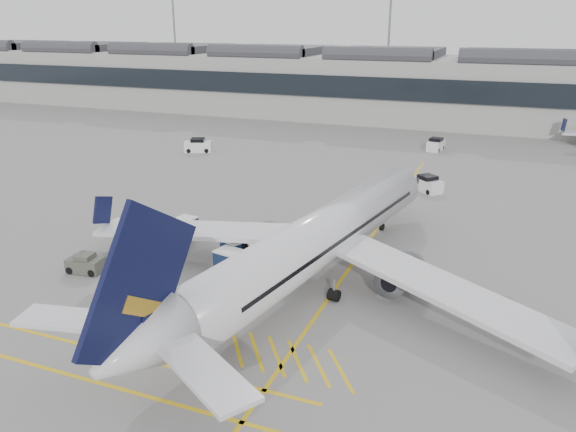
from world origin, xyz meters
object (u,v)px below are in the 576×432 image
at_px(airliner_main, 315,241).
at_px(pushback_tug, 85,264).
at_px(baggage_cart_a, 235,251).
at_px(ramp_agent_b, 305,247).
at_px(belt_loader, 258,247).
at_px(ramp_agent_a, 308,241).

relative_size(airliner_main, pushback_tug, 14.58).
xyz_separation_m(baggage_cart_a, ramp_agent_b, (4.49, 3.00, -0.20)).
distance_m(belt_loader, baggage_cart_a, 2.38).
bearing_deg(ramp_agent_a, belt_loader, 178.86).
relative_size(baggage_cart_a, pushback_tug, 0.86).
bearing_deg(belt_loader, pushback_tug, -158.74).
bearing_deg(baggage_cart_a, belt_loader, 92.02).
relative_size(belt_loader, ramp_agent_a, 3.24).
bearing_deg(belt_loader, airliner_main, -42.48).
bearing_deg(airliner_main, ramp_agent_a, 124.77).
height_order(airliner_main, belt_loader, airliner_main).
bearing_deg(baggage_cart_a, pushback_tug, -126.92).
bearing_deg(pushback_tug, ramp_agent_a, 27.98).
distance_m(airliner_main, ramp_agent_a, 5.91).
xyz_separation_m(ramp_agent_a, ramp_agent_b, (0.23, -1.23, -0.00)).
bearing_deg(pushback_tug, airliner_main, 8.85).
bearing_deg(airliner_main, belt_loader, 162.87).
bearing_deg(belt_loader, baggage_cart_a, -126.52).
xyz_separation_m(airliner_main, ramp_agent_a, (-2.27, 5.00, -2.19)).
xyz_separation_m(belt_loader, ramp_agent_a, (3.40, 2.05, 0.21)).
bearing_deg(airliner_main, ramp_agent_b, 128.83).
xyz_separation_m(belt_loader, pushback_tug, (-10.16, -7.46, -0.00)).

